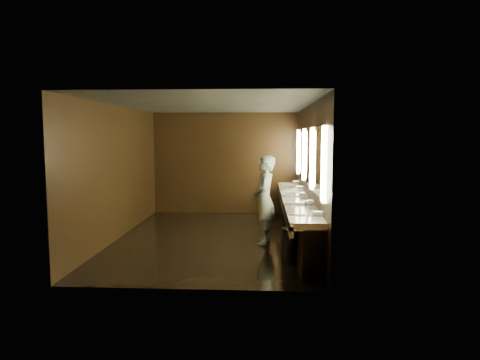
# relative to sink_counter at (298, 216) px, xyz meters

# --- Properties ---
(floor) EXTENTS (6.00, 6.00, 0.00)m
(floor) POSITION_rel_sink_counter_xyz_m (-1.79, 0.00, -0.50)
(floor) COLOR black
(floor) RESTS_ON ground
(ceiling) EXTENTS (4.00, 6.00, 0.02)m
(ceiling) POSITION_rel_sink_counter_xyz_m (-1.79, 0.00, 2.30)
(ceiling) COLOR #2D2D2B
(ceiling) RESTS_ON wall_back
(wall_back) EXTENTS (4.00, 0.02, 2.80)m
(wall_back) POSITION_rel_sink_counter_xyz_m (-1.79, 3.00, 0.90)
(wall_back) COLOR black
(wall_back) RESTS_ON floor
(wall_front) EXTENTS (4.00, 0.02, 2.80)m
(wall_front) POSITION_rel_sink_counter_xyz_m (-1.79, -3.00, 0.90)
(wall_front) COLOR black
(wall_front) RESTS_ON floor
(wall_left) EXTENTS (0.02, 6.00, 2.80)m
(wall_left) POSITION_rel_sink_counter_xyz_m (-3.79, 0.00, 0.90)
(wall_left) COLOR black
(wall_left) RESTS_ON floor
(wall_right) EXTENTS (0.02, 6.00, 2.80)m
(wall_right) POSITION_rel_sink_counter_xyz_m (0.21, 0.00, 0.90)
(wall_right) COLOR black
(wall_right) RESTS_ON floor
(sink_counter) EXTENTS (0.55, 5.40, 1.01)m
(sink_counter) POSITION_rel_sink_counter_xyz_m (0.00, 0.00, 0.00)
(sink_counter) COLOR black
(sink_counter) RESTS_ON floor
(mirror_band) EXTENTS (0.06, 5.03, 1.15)m
(mirror_band) POSITION_rel_sink_counter_xyz_m (0.19, -0.00, 1.25)
(mirror_band) COLOR #FCF7BC
(mirror_band) RESTS_ON wall_right
(person) EXTENTS (0.47, 0.68, 1.78)m
(person) POSITION_rel_sink_counter_xyz_m (-0.70, -0.31, 0.39)
(person) COLOR #8FCAD6
(person) RESTS_ON floor
(trash_bin) EXTENTS (0.44, 0.44, 0.58)m
(trash_bin) POSITION_rel_sink_counter_xyz_m (-0.22, -1.53, -0.20)
(trash_bin) COLOR black
(trash_bin) RESTS_ON floor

